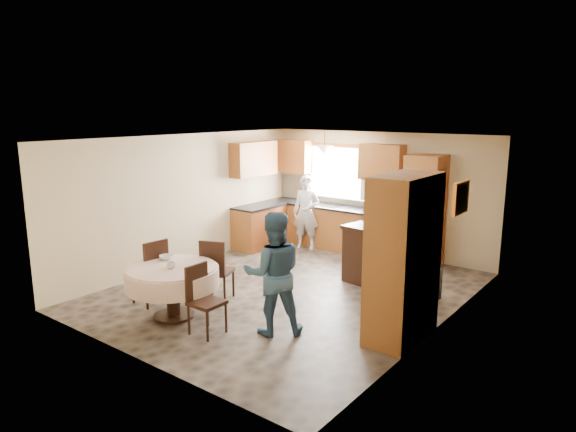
{
  "coord_description": "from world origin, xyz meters",
  "views": [
    {
      "loc": [
        4.88,
        -6.43,
        2.97
      ],
      "look_at": [
        -0.27,
        0.3,
        1.18
      ],
      "focal_mm": 32.0,
      "sensor_mm": 36.0,
      "label": 1
    }
  ],
  "objects_px": {
    "chair_left": "(153,269)",
    "chair_back": "(215,267)",
    "cupboard": "(403,258)",
    "person_dining": "(273,273)",
    "sideboard": "(380,260)",
    "dining_table": "(172,278)",
    "person_sink": "(306,212)",
    "chair_right": "(203,296)",
    "oven_tower": "(424,211)"
  },
  "relations": [
    {
      "from": "sideboard",
      "to": "cupboard",
      "type": "height_order",
      "value": "cupboard"
    },
    {
      "from": "oven_tower",
      "to": "person_dining",
      "type": "relative_size",
      "value": 1.28
    },
    {
      "from": "chair_back",
      "to": "person_dining",
      "type": "distance_m",
      "value": 1.49
    },
    {
      "from": "cupboard",
      "to": "dining_table",
      "type": "bearing_deg",
      "value": -154.71
    },
    {
      "from": "chair_back",
      "to": "cupboard",
      "type": "bearing_deg",
      "value": 168.97
    },
    {
      "from": "sideboard",
      "to": "dining_table",
      "type": "xyz_separation_m",
      "value": [
        -1.75,
        -2.97,
        0.12
      ]
    },
    {
      "from": "cupboard",
      "to": "chair_left",
      "type": "xyz_separation_m",
      "value": [
        -3.53,
        -1.23,
        -0.52
      ]
    },
    {
      "from": "chair_left",
      "to": "person_sink",
      "type": "bearing_deg",
      "value": -175.7
    },
    {
      "from": "sideboard",
      "to": "dining_table",
      "type": "distance_m",
      "value": 3.45
    },
    {
      "from": "cupboard",
      "to": "person_dining",
      "type": "distance_m",
      "value": 1.7
    },
    {
      "from": "dining_table",
      "to": "chair_back",
      "type": "distance_m",
      "value": 0.81
    },
    {
      "from": "person_sink",
      "to": "person_dining",
      "type": "xyz_separation_m",
      "value": [
        2.11,
        -3.71,
        0.04
      ]
    },
    {
      "from": "chair_right",
      "to": "oven_tower",
      "type": "bearing_deg",
      "value": -14.05
    },
    {
      "from": "chair_left",
      "to": "person_sink",
      "type": "xyz_separation_m",
      "value": [
        -0.01,
        4.05,
        0.23
      ]
    },
    {
      "from": "oven_tower",
      "to": "chair_left",
      "type": "xyz_separation_m",
      "value": [
        -2.46,
        -4.44,
        -0.49
      ]
    },
    {
      "from": "chair_back",
      "to": "person_sink",
      "type": "xyz_separation_m",
      "value": [
        -0.68,
        3.38,
        0.24
      ]
    },
    {
      "from": "chair_back",
      "to": "chair_right",
      "type": "relative_size",
      "value": 1.07
    },
    {
      "from": "cupboard",
      "to": "person_dining",
      "type": "relative_size",
      "value": 1.3
    },
    {
      "from": "person_sink",
      "to": "person_dining",
      "type": "relative_size",
      "value": 0.95
    },
    {
      "from": "cupboard",
      "to": "person_dining",
      "type": "xyz_separation_m",
      "value": [
        -1.42,
        -0.89,
        -0.25
      ]
    },
    {
      "from": "sideboard",
      "to": "chair_right",
      "type": "distance_m",
      "value": 3.24
    },
    {
      "from": "oven_tower",
      "to": "person_sink",
      "type": "relative_size",
      "value": 1.34
    },
    {
      "from": "oven_tower",
      "to": "person_dining",
      "type": "distance_m",
      "value": 4.12
    },
    {
      "from": "chair_right",
      "to": "person_dining",
      "type": "distance_m",
      "value": 1.0
    },
    {
      "from": "cupboard",
      "to": "dining_table",
      "type": "distance_m",
      "value": 3.24
    },
    {
      "from": "cupboard",
      "to": "person_sink",
      "type": "xyz_separation_m",
      "value": [
        -3.53,
        2.82,
        -0.29
      ]
    },
    {
      "from": "chair_left",
      "to": "chair_back",
      "type": "relative_size",
      "value": 1.03
    },
    {
      "from": "dining_table",
      "to": "person_sink",
      "type": "distance_m",
      "value": 4.24
    },
    {
      "from": "cupboard",
      "to": "oven_tower",
      "type": "bearing_deg",
      "value": 108.44
    },
    {
      "from": "sideboard",
      "to": "chair_back",
      "type": "xyz_separation_m",
      "value": [
        -1.7,
        -2.17,
        0.08
      ]
    },
    {
      "from": "cupboard",
      "to": "sideboard",
      "type": "bearing_deg",
      "value": 125.56
    },
    {
      "from": "chair_back",
      "to": "chair_right",
      "type": "distance_m",
      "value": 1.13
    },
    {
      "from": "person_sink",
      "to": "chair_back",
      "type": "bearing_deg",
      "value": -96.49
    },
    {
      "from": "chair_left",
      "to": "person_sink",
      "type": "relative_size",
      "value": 0.65
    },
    {
      "from": "person_sink",
      "to": "sideboard",
      "type": "bearing_deg",
      "value": -44.87
    },
    {
      "from": "dining_table",
      "to": "chair_right",
      "type": "xyz_separation_m",
      "value": [
        0.72,
        -0.1,
        -0.07
      ]
    },
    {
      "from": "cupboard",
      "to": "person_sink",
      "type": "height_order",
      "value": "cupboard"
    },
    {
      "from": "chair_back",
      "to": "person_dining",
      "type": "bearing_deg",
      "value": 144.7
    },
    {
      "from": "chair_left",
      "to": "person_sink",
      "type": "height_order",
      "value": "person_sink"
    },
    {
      "from": "sideboard",
      "to": "person_dining",
      "type": "distance_m",
      "value": 2.54
    },
    {
      "from": "oven_tower",
      "to": "person_dining",
      "type": "bearing_deg",
      "value": -94.88
    },
    {
      "from": "chair_right",
      "to": "cupboard",
      "type": "bearing_deg",
      "value": -56.76
    },
    {
      "from": "dining_table",
      "to": "chair_left",
      "type": "relative_size",
      "value": 1.3
    },
    {
      "from": "chair_left",
      "to": "cupboard",
      "type": "bearing_deg",
      "value": 113.44
    },
    {
      "from": "dining_table",
      "to": "chair_left",
      "type": "height_order",
      "value": "chair_left"
    },
    {
      "from": "oven_tower",
      "to": "chair_back",
      "type": "relative_size",
      "value": 2.12
    },
    {
      "from": "chair_right",
      "to": "chair_left",
      "type": "bearing_deg",
      "value": 79.29
    },
    {
      "from": "chair_right",
      "to": "sideboard",
      "type": "bearing_deg",
      "value": -19.26
    },
    {
      "from": "sideboard",
      "to": "chair_left",
      "type": "bearing_deg",
      "value": -120.33
    },
    {
      "from": "person_dining",
      "to": "oven_tower",
      "type": "bearing_deg",
      "value": -138.82
    }
  ]
}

